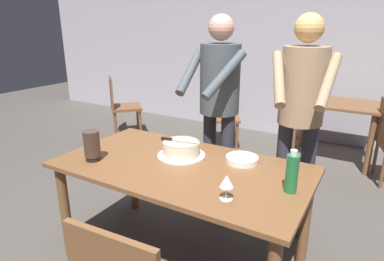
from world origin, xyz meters
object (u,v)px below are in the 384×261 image
(cake_knife, at_px, (172,140))
(hurricane_lamp, at_px, (92,146))
(main_dining_table, at_px, (182,179))
(person_standing_beside, at_px, (301,107))
(cake_on_platter, at_px, (181,149))
(background_table, at_px, (336,115))
(person_cutting_cake, at_px, (219,98))
(water_bottle, at_px, (292,173))
(background_chair_0, at_px, (222,112))
(background_chair_1, at_px, (121,104))
(plate_stack, at_px, (242,159))
(wine_glass_near, at_px, (227,182))

(cake_knife, relative_size, hurricane_lamp, 1.28)
(main_dining_table, xyz_separation_m, person_standing_beside, (0.59, 0.69, 0.43))
(cake_on_platter, distance_m, background_table, 2.53)
(person_cutting_cake, bearing_deg, water_bottle, -40.39)
(hurricane_lamp, bearing_deg, person_cutting_cake, 60.45)
(hurricane_lamp, relative_size, person_cutting_cake, 0.12)
(main_dining_table, height_order, person_standing_beside, person_standing_beside)
(main_dining_table, height_order, background_chair_0, background_chair_0)
(person_standing_beside, xyz_separation_m, background_chair_0, (-1.36, 1.58, -0.58))
(background_table, relative_size, background_chair_1, 1.11)
(person_cutting_cake, height_order, person_standing_beside, same)
(plate_stack, distance_m, hurricane_lamp, 1.03)
(hurricane_lamp, xyz_separation_m, person_standing_beside, (1.16, 0.93, 0.22))
(background_chair_1, bearing_deg, background_chair_0, 12.32)
(cake_knife, height_order, background_chair_0, background_chair_0)
(background_chair_0, bearing_deg, wine_glass_near, -64.36)
(water_bottle, bearing_deg, person_cutting_cake, 139.61)
(wine_glass_near, distance_m, person_cutting_cake, 1.07)
(hurricane_lamp, xyz_separation_m, background_chair_1, (-1.74, 2.17, -0.37))
(main_dining_table, bearing_deg, plate_stack, 36.96)
(person_cutting_cake, relative_size, person_standing_beside, 1.00)
(cake_on_platter, distance_m, water_bottle, 0.81)
(main_dining_table, distance_m, background_chair_0, 2.40)
(cake_on_platter, xyz_separation_m, background_table, (0.71, 2.41, -0.22))
(wine_glass_near, bearing_deg, background_chair_1, 141.43)
(background_chair_1, bearing_deg, water_bottle, -32.55)
(main_dining_table, height_order, cake_knife, cake_knife)
(cake_on_platter, bearing_deg, background_table, 73.51)
(plate_stack, bearing_deg, main_dining_table, -143.04)
(cake_on_platter, xyz_separation_m, background_chair_0, (-0.69, 2.14, -0.31))
(background_chair_0, bearing_deg, background_chair_1, -167.68)
(hurricane_lamp, xyz_separation_m, background_chair_0, (-0.20, 2.51, -0.37))
(cake_knife, distance_m, background_chair_1, 2.84)
(wine_glass_near, height_order, water_bottle, water_bottle)
(wine_glass_near, relative_size, person_standing_beside, 0.08)
(person_cutting_cake, relative_size, background_table, 1.72)
(water_bottle, height_order, background_chair_0, water_bottle)
(plate_stack, relative_size, wine_glass_near, 1.53)
(plate_stack, relative_size, person_standing_beside, 0.13)
(main_dining_table, height_order, background_chair_1, background_chair_1)
(wine_glass_near, height_order, hurricane_lamp, hurricane_lamp)
(water_bottle, bearing_deg, hurricane_lamp, -169.32)
(hurricane_lamp, bearing_deg, person_standing_beside, 38.90)
(wine_glass_near, distance_m, water_bottle, 0.38)
(main_dining_table, xyz_separation_m, wine_glass_near, (0.44, -0.26, 0.21))
(background_chair_1, bearing_deg, background_table, 11.70)
(background_table, bearing_deg, water_bottle, -88.03)
(wine_glass_near, bearing_deg, water_bottle, 43.67)
(plate_stack, bearing_deg, background_table, 82.47)
(background_chair_1, bearing_deg, cake_on_platter, -39.11)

